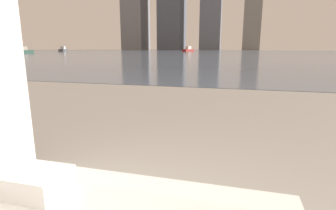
% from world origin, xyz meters
% --- Properties ---
extents(towel_stack, '(0.27, 0.16, 0.08)m').
position_xyz_m(towel_stack, '(-0.04, 0.83, 0.59)').
color(towel_stack, white).
rests_on(towel_stack, bathtub).
extents(harbor_water, '(180.00, 110.00, 0.01)m').
position_xyz_m(harbor_water, '(0.00, 62.00, 0.01)').
color(harbor_water, slate).
rests_on(harbor_water, ground_plane).
extents(harbor_boat_0, '(2.64, 3.79, 1.35)m').
position_xyz_m(harbor_boat_0, '(-12.20, 67.77, 0.49)').
color(harbor_boat_0, maroon).
rests_on(harbor_boat_0, harbor_water).
extents(harbor_boat_1, '(2.60, 3.45, 1.24)m').
position_xyz_m(harbor_boat_1, '(-37.76, 40.50, 0.45)').
color(harbor_boat_1, '#335647').
rests_on(harbor_boat_1, harbor_water).
extents(harbor_boat_2, '(2.36, 3.88, 1.38)m').
position_xyz_m(harbor_boat_2, '(-44.70, 61.30, 0.50)').
color(harbor_boat_2, '#4C4C51').
rests_on(harbor_boat_2, harbor_water).
extents(skyline_tower_2, '(8.35, 10.05, 35.06)m').
position_xyz_m(skyline_tower_2, '(-12.17, 118.00, 17.53)').
color(skyline_tower_2, slate).
rests_on(skyline_tower_2, ground_plane).
extents(skyline_tower_3, '(6.87, 7.52, 33.03)m').
position_xyz_m(skyline_tower_3, '(4.74, 118.00, 16.51)').
color(skyline_tower_3, gray).
rests_on(skyline_tower_3, ground_plane).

